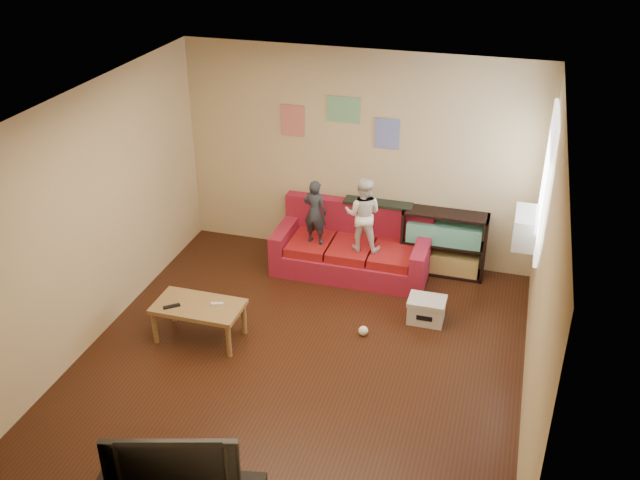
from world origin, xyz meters
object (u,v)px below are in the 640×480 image
(file_box, at_px, (426,310))
(television, at_px, (174,460))
(child_b, at_px, (363,214))
(coffee_table, at_px, (199,309))
(sofa, at_px, (353,249))
(bookshelf, at_px, (443,246))
(child_a, at_px, (315,212))

(file_box, height_order, television, television)
(child_b, xyz_separation_m, coffee_table, (-1.38, -1.76, -0.51))
(sofa, height_order, bookshelf, sofa)
(sofa, relative_size, child_a, 2.32)
(child_a, distance_m, file_box, 1.83)
(file_box, bearing_deg, sofa, 139.99)
(child_a, height_order, file_box, child_a)
(sofa, distance_m, bookshelf, 1.12)
(television, bearing_deg, child_a, 75.94)
(coffee_table, height_order, bookshelf, bookshelf)
(coffee_table, distance_m, television, 2.61)
(child_b, height_order, coffee_table, child_b)
(child_a, height_order, television, child_a)
(bookshelf, bearing_deg, file_box, -90.82)
(child_b, bearing_deg, file_box, 139.27)
(child_a, relative_size, file_box, 1.99)
(bookshelf, xyz_separation_m, television, (-1.37, -4.55, 0.39))
(file_box, distance_m, television, 3.72)
(child_a, height_order, coffee_table, child_a)
(child_a, height_order, bookshelf, child_a)
(coffee_table, height_order, file_box, coffee_table)
(sofa, bearing_deg, child_a, -159.87)
(sofa, relative_size, child_b, 2.05)
(child_b, height_order, file_box, child_b)
(file_box, bearing_deg, television, -111.60)
(sofa, distance_m, file_box, 1.41)
(child_a, relative_size, coffee_table, 0.88)
(child_b, bearing_deg, television, 81.96)
(bookshelf, bearing_deg, sofa, -167.91)
(child_a, bearing_deg, child_b, -170.92)
(child_b, xyz_separation_m, bookshelf, (0.95, 0.40, -0.50))
(sofa, distance_m, child_a, 0.72)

